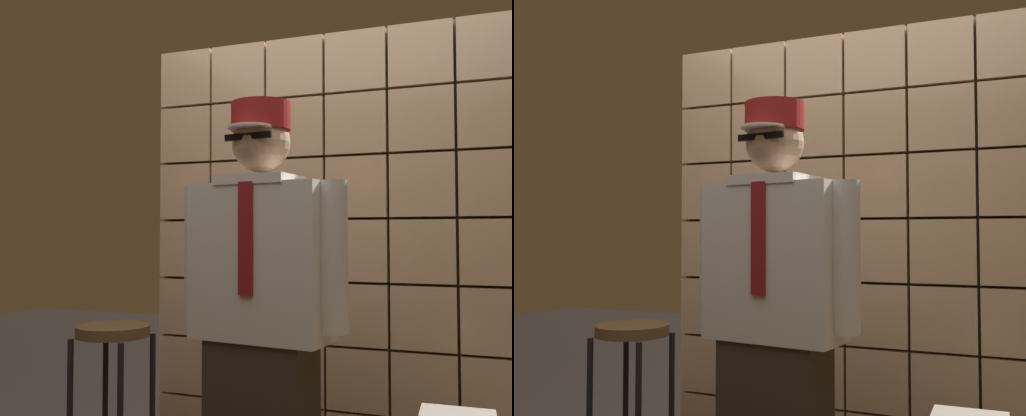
{
  "view_description": "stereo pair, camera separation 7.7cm",
  "coord_description": "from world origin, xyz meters",
  "views": [
    {
      "loc": [
        0.77,
        -1.73,
        1.2
      ],
      "look_at": [
        -0.04,
        0.34,
        1.3
      ],
      "focal_mm": 41.65,
      "sensor_mm": 36.0,
      "label": 1
    },
    {
      "loc": [
        0.84,
        -1.7,
        1.2
      ],
      "look_at": [
        -0.04,
        0.34,
        1.3
      ],
      "focal_mm": 41.65,
      "sensor_mm": 36.0,
      "label": 2
    }
  ],
  "objects": [
    {
      "name": "glass_block_wall",
      "position": [
        0.0,
        1.26,
        1.12
      ],
      "size": [
        1.95,
        0.1,
        2.27
      ],
      "color": "#E0B78C",
      "rests_on": "ground"
    },
    {
      "name": "bar_stool",
      "position": [
        -0.85,
        0.61,
        0.58
      ],
      "size": [
        0.34,
        0.34,
        0.78
      ],
      "color": "brown",
      "rests_on": "ground"
    },
    {
      "name": "standing_person",
      "position": [
        -0.01,
        0.32,
        0.88
      ],
      "size": [
        0.68,
        0.32,
        1.69
      ],
      "rotation": [
        0.0,
        0.0,
        -0.13
      ],
      "color": "#382D23",
      "rests_on": "ground"
    }
  ]
}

